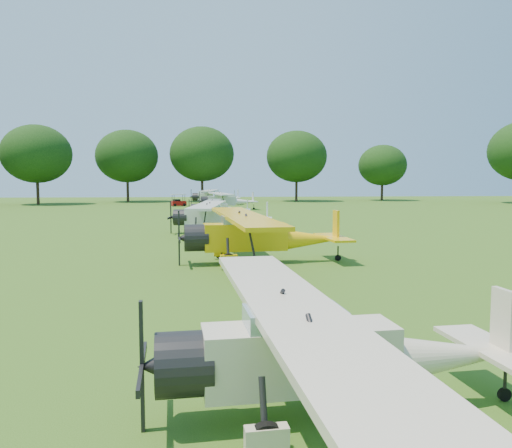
# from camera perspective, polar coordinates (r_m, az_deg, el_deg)

# --- Properties ---
(ground) EXTENTS (160.00, 160.00, 0.00)m
(ground) POSITION_cam_1_polar(r_m,az_deg,el_deg) (30.40, -3.92, -1.99)
(ground) COLOR #2F4F13
(ground) RESTS_ON ground
(tree_belt) EXTENTS (137.36, 130.27, 14.52)m
(tree_belt) POSITION_cam_1_polar(r_m,az_deg,el_deg) (30.92, 2.79, 13.05)
(tree_belt) COLOR black
(tree_belt) RESTS_ON ground
(aircraft_1) EXTENTS (6.30, 10.04, 1.97)m
(aircraft_1) POSITION_cam_1_polar(r_m,az_deg,el_deg) (8.12, 8.34, -13.50)
(aircraft_1) COLOR beige
(aircraft_1) RESTS_ON ground
(aircraft_2) EXTENTS (7.66, 12.21, 2.40)m
(aircraft_2) POSITION_cam_1_polar(r_m,az_deg,el_deg) (22.27, 0.20, -0.93)
(aircraft_2) COLOR #F3B50A
(aircraft_2) RESTS_ON ground
(aircraft_3) EXTENTS (7.21, 11.48, 2.25)m
(aircraft_3) POSITION_cam_1_polar(r_m,az_deg,el_deg) (34.74, -4.40, 1.07)
(aircraft_3) COLOR silver
(aircraft_3) RESTS_ON ground
(aircraft_4) EXTENTS (6.03, 9.61, 1.89)m
(aircraft_4) POSITION_cam_1_polar(r_m,az_deg,el_deg) (48.28, -4.42, 1.94)
(aircraft_4) COLOR white
(aircraft_4) RESTS_ON ground
(aircraft_5) EXTENTS (7.29, 11.57, 2.27)m
(aircraft_5) POSITION_cam_1_polar(r_m,az_deg,el_deg) (62.25, -3.47, 2.85)
(aircraft_5) COLOR silver
(aircraft_5) RESTS_ON ground
(aircraft_6) EXTENTS (7.59, 12.07, 2.37)m
(aircraft_6) POSITION_cam_1_polar(r_m,az_deg,el_deg) (75.19, -4.82, 3.26)
(aircraft_6) COLOR silver
(aircraft_6) RESTS_ON ground
(aircraft_7) EXTENTS (6.16, 9.81, 1.93)m
(aircraft_7) POSITION_cam_1_polar(r_m,az_deg,el_deg) (88.09, -4.39, 3.36)
(aircraft_7) COLOR white
(aircraft_7) RESTS_ON ground
(golf_cart) EXTENTS (2.28, 1.82, 1.71)m
(golf_cart) POSITION_cam_1_polar(r_m,az_deg,el_deg) (71.70, -8.88, 2.48)
(golf_cart) COLOR #9E0B0B
(golf_cart) RESTS_ON ground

